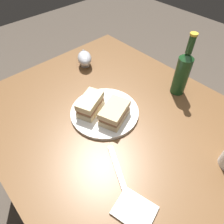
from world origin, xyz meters
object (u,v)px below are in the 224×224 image
Objects in this scene: sandwich_half_right at (114,113)px; gravy_boat at (85,58)px; cider_bottle at (183,72)px; fork at (118,169)px; sandwich_half_left at (90,104)px; napkin at (135,210)px; plate at (105,112)px.

sandwich_half_right is 0.40m from gravy_boat.
cider_bottle reaches higher than fork.
sandwich_half_left is at bearing 6.14° from fork.
fork is at bearing 156.97° from napkin.
sandwich_half_right is at bearing -101.08° from cider_bottle.
cider_bottle is at bearing 113.24° from napkin.
gravy_boat is at bearing -157.68° from cider_bottle.
cider_bottle is 0.56m from napkin.
sandwich_half_right is 0.52× the size of cider_bottle.
plate is 2.01× the size of sandwich_half_left.
fork is at bearing -40.06° from sandwich_half_right.
gravy_boat is 0.48m from cider_bottle.
sandwich_half_left is at bearing -156.53° from sandwich_half_right.
sandwich_half_left is 0.40m from napkin.
sandwich_half_right is at bearing 146.54° from napkin.
fork is at bearing -31.63° from plate.
gravy_boat is 0.47× the size of cider_bottle.
gravy_boat is at bearing 155.36° from plate.
sandwich_half_left is at bearing 158.86° from napkin.
gravy_boat reaches higher than napkin.
plate is at bearing -110.00° from cider_bottle.
fork is (0.53, -0.28, -0.04)m from gravy_boat.
napkin is (0.65, -0.33, -0.04)m from gravy_boat.
sandwich_half_right is 0.33m from cider_bottle.
cider_bottle is at bearing 70.00° from plate.
sandwich_half_left is 0.50× the size of cider_bottle.
plate is at bearing -24.64° from gravy_boat.
plate is 1.00× the size of cider_bottle.
plate is 0.36m from cider_bottle.
fork is (0.16, -0.13, -0.04)m from sandwich_half_right.
sandwich_half_right is (0.05, 0.00, 0.04)m from plate.
sandwich_half_right is 0.78× the size of fork.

